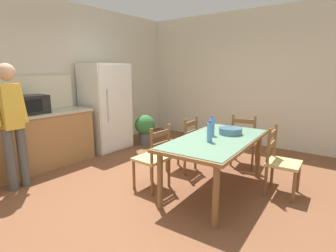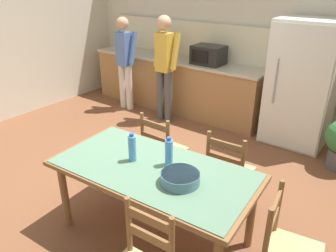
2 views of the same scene
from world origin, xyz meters
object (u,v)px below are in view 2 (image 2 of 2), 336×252
object	(u,v)px
person_at_sink	(125,59)
chair_head_end	(287,252)
chair_side_far_right	(228,172)
paper_bag	(163,46)
bottle_near_centre	(132,148)
refrigerator	(302,84)
serving_bowl	(180,177)
person_at_counter	(165,64)
chair_side_far_left	(162,151)
microwave	(208,55)
dining_table	(153,175)
bottle_off_centre	(169,152)

from	to	relation	value
person_at_sink	chair_head_end	bearing A→B (deg)	-121.03
chair_side_far_right	person_at_sink	bearing A→B (deg)	-31.39
paper_bag	bottle_near_centre	bearing A→B (deg)	-57.50
refrigerator	paper_bag	distance (m)	2.45
refrigerator	serving_bowl	bearing A→B (deg)	-92.48
chair_head_end	person_at_sink	size ratio (longest dim) A/B	0.56
person_at_sink	person_at_counter	distance (m)	0.90
paper_bag	chair_head_end	bearing A→B (deg)	-40.27
serving_bowl	chair_head_end	size ratio (longest dim) A/B	0.35
refrigerator	bottle_near_centre	world-z (taller)	refrigerator
chair_side_far_right	chair_side_far_left	bearing A→B (deg)	-0.06
bottle_near_centre	chair_side_far_right	bearing A→B (deg)	53.16
microwave	chair_side_far_left	bearing A→B (deg)	-72.99
microwave	dining_table	world-z (taller)	microwave
paper_bag	serving_bowl	xyz separation A→B (m)	(2.32, -2.82, -0.32)
person_at_counter	dining_table	bearing A→B (deg)	-144.98
dining_table	chair_head_end	bearing A→B (deg)	3.23
paper_bag	serving_bowl	distance (m)	3.66
chair_side_far_right	person_at_sink	world-z (taller)	person_at_sink
bottle_off_centre	microwave	bearing A→B (deg)	113.66
dining_table	chair_head_end	xyz separation A→B (m)	(1.19, 0.07, -0.23)
refrigerator	person_at_counter	distance (m)	2.09
bottle_near_centre	chair_side_far_left	world-z (taller)	bottle_near_centre
bottle_off_centre	person_at_counter	bearing A→B (deg)	127.90
chair_side_far_right	dining_table	bearing A→B (deg)	61.41
bottle_off_centre	chair_head_end	xyz separation A→B (m)	(1.11, -0.05, -0.43)
refrigerator	bottle_off_centre	world-z (taller)	refrigerator
serving_bowl	person_at_sink	world-z (taller)	person_at_sink
serving_bowl	chair_side_far_left	distance (m)	1.15
refrigerator	bottle_off_centre	bearing A→B (deg)	-97.71
microwave	serving_bowl	xyz separation A→B (m)	(1.40, -2.83, -0.29)
microwave	person_at_sink	world-z (taller)	person_at_sink
person_at_sink	person_at_counter	size ratio (longest dim) A/B	0.95
paper_bag	chair_head_end	size ratio (longest dim) A/B	0.40
microwave	bottle_off_centre	world-z (taller)	microwave
bottle_near_centre	serving_bowl	distance (m)	0.55
microwave	bottle_near_centre	bearing A→B (deg)	-72.94
chair_side_far_left	person_at_sink	world-z (taller)	person_at_sink
microwave	person_at_sink	size ratio (longest dim) A/B	0.31
paper_bag	chair_head_end	distance (m)	4.24
bottle_off_centre	chair_side_far_right	world-z (taller)	bottle_off_centre
dining_table	person_at_counter	size ratio (longest dim) A/B	1.08
serving_bowl	person_at_sink	size ratio (longest dim) A/B	0.20
microwave	chair_side_far_right	world-z (taller)	microwave
bottle_near_centre	chair_side_far_right	distance (m)	1.07
refrigerator	dining_table	bearing A→B (deg)	-99.08
dining_table	chair_side_far_left	xyz separation A→B (m)	(-0.45, 0.72, -0.23)
dining_table	chair_head_end	world-z (taller)	chair_head_end
chair_head_end	serving_bowl	bearing A→B (deg)	89.15
person_at_sink	chair_side_far_right	bearing A→B (deg)	-117.95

